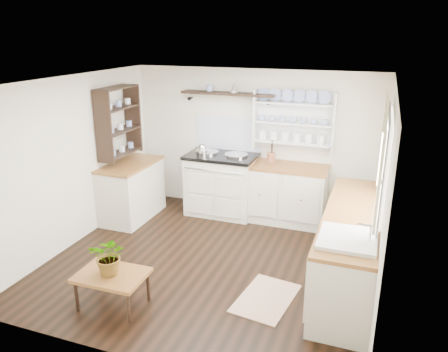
{
  "coord_description": "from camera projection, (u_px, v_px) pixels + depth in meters",
  "views": [
    {
      "loc": [
        1.88,
        -4.67,
        2.85
      ],
      "look_at": [
        0.09,
        0.25,
        1.1
      ],
      "focal_mm": 35.0,
      "sensor_mm": 36.0,
      "label": 1
    }
  ],
  "objects": [
    {
      "name": "right_cabinets",
      "position": [
        350.0,
        247.0,
        5.07
      ],
      "size": [
        0.62,
        2.43,
        0.9
      ],
      "color": "beige",
      "rests_on": "floor"
    },
    {
      "name": "ceiling",
      "position": [
        209.0,
        81.0,
        4.95
      ],
      "size": [
        4.0,
        3.8,
        0.01
      ],
      "primitive_type": "cube",
      "color": "white",
      "rests_on": "wall_back"
    },
    {
      "name": "back_cabinets",
      "position": [
        285.0,
        193.0,
        6.76
      ],
      "size": [
        1.27,
        0.63,
        0.9
      ],
      "color": "beige",
      "rests_on": "floor"
    },
    {
      "name": "center_table",
      "position": [
        112.0,
        277.0,
        4.65
      ],
      "size": [
        0.74,
        0.53,
        0.39
      ],
      "rotation": [
        0.0,
        0.0,
        0.02
      ],
      "color": "brown",
      "rests_on": "floor"
    },
    {
      "name": "wall_left",
      "position": [
        74.0,
        161.0,
        5.96
      ],
      "size": [
        0.02,
        3.8,
        2.3
      ],
      "primitive_type": "cube",
      "color": "silver",
      "rests_on": "ground"
    },
    {
      "name": "floor",
      "position": [
        211.0,
        261.0,
        5.68
      ],
      "size": [
        4.0,
        3.8,
        0.01
      ],
      "primitive_type": "cube",
      "color": "black",
      "rests_on": "ground"
    },
    {
      "name": "left_shelving",
      "position": [
        119.0,
        121.0,
        6.58
      ],
      "size": [
        0.28,
        0.8,
        1.05
      ],
      "primitive_type": "cube",
      "color": "black",
      "rests_on": "wall_left"
    },
    {
      "name": "high_shelf",
      "position": [
        228.0,
        94.0,
        6.78
      ],
      "size": [
        1.5,
        0.29,
        0.16
      ],
      "color": "black",
      "rests_on": "wall_back"
    },
    {
      "name": "wall_back",
      "position": [
        254.0,
        142.0,
        7.0
      ],
      "size": [
        4.0,
        0.02,
        2.3
      ],
      "primitive_type": "cube",
      "color": "silver",
      "rests_on": "ground"
    },
    {
      "name": "wall_right",
      "position": [
        384.0,
        198.0,
        4.66
      ],
      "size": [
        0.02,
        3.8,
        2.3
      ],
      "primitive_type": "cube",
      "color": "silver",
      "rests_on": "ground"
    },
    {
      "name": "utensil_crock",
      "position": [
        271.0,
        157.0,
        6.75
      ],
      "size": [
        0.12,
        0.12,
        0.14
      ],
      "primitive_type": "cylinder",
      "color": "brown",
      "rests_on": "back_cabinets"
    },
    {
      "name": "belfast_sink",
      "position": [
        346.0,
        250.0,
        4.29
      ],
      "size": [
        0.55,
        0.6,
        0.45
      ],
      "color": "white",
      "rests_on": "right_cabinets"
    },
    {
      "name": "floor_rug",
      "position": [
        266.0,
        298.0,
        4.87
      ],
      "size": [
        0.66,
        0.92,
        0.02
      ],
      "primitive_type": "cube",
      "rotation": [
        0.0,
        0.0,
        -0.14
      ],
      "color": "#9E725C",
      "rests_on": "floor"
    },
    {
      "name": "potted_plant",
      "position": [
        110.0,
        256.0,
        4.57
      ],
      "size": [
        0.44,
        0.4,
        0.43
      ],
      "primitive_type": "imported",
      "rotation": [
        0.0,
        0.0,
        0.19
      ],
      "color": "#3F7233",
      "rests_on": "center_table"
    },
    {
      "name": "aga_cooker",
      "position": [
        222.0,
        183.0,
        7.05
      ],
      "size": [
        1.1,
        0.76,
        1.02
      ],
      "color": "#EEE7CE",
      "rests_on": "floor"
    },
    {
      "name": "left_cabinets",
      "position": [
        132.0,
        190.0,
        6.88
      ],
      "size": [
        0.62,
        1.13,
        0.9
      ],
      "color": "beige",
      "rests_on": "floor"
    },
    {
      "name": "window",
      "position": [
        383.0,
        157.0,
        4.68
      ],
      "size": [
        0.08,
        1.55,
        1.22
      ],
      "color": "white",
      "rests_on": "wall_right"
    },
    {
      "name": "plate_rack",
      "position": [
        295.0,
        120.0,
        6.63
      ],
      "size": [
        1.2,
        0.22,
        0.9
      ],
      "color": "white",
      "rests_on": "wall_back"
    },
    {
      "name": "kettle",
      "position": [
        202.0,
        151.0,
        6.87
      ],
      "size": [
        0.19,
        0.19,
        0.23
      ],
      "primitive_type": null,
      "color": "silver",
      "rests_on": "aga_cooker"
    }
  ]
}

